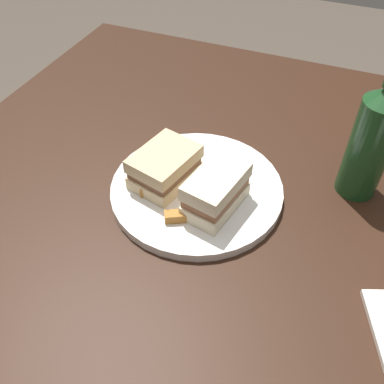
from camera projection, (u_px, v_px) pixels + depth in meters
The scene contains 8 objects.
dining_table at pixel (188, 329), 0.94m from camera, with size 1.16×0.99×0.75m, color black.
plate at pixel (197, 189), 0.71m from camera, with size 0.29×0.29×0.02m, color white.
sandwich_half_left at pixel (165, 167), 0.70m from camera, with size 0.12×0.10×0.06m.
sandwich_half_right at pixel (216, 191), 0.65m from camera, with size 0.12×0.08×0.07m.
potato_wedge_front at pixel (169, 188), 0.69m from camera, with size 0.05×0.02×0.01m, color #AD702D.
potato_wedge_middle at pixel (150, 185), 0.70m from camera, with size 0.05×0.02×0.02m, color #AD702D.
potato_wedge_back at pixel (177, 216), 0.65m from camera, with size 0.04×0.02×0.02m, color #AD702D.
cider_bottle at pixel (373, 138), 0.65m from camera, with size 0.07×0.07×0.27m.
Camera 1 is at (0.41, 0.18, 1.26)m, focal length 39.90 mm.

